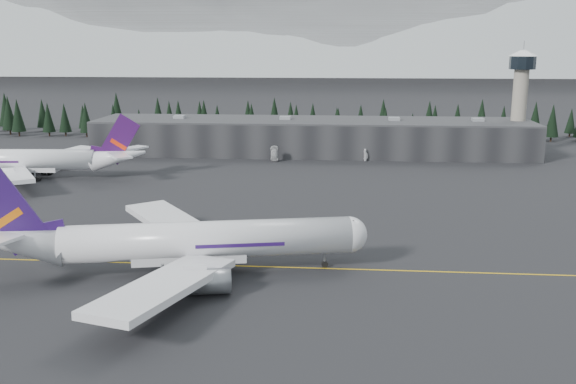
# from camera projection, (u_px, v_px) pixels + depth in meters

# --- Properties ---
(ground) EXTENTS (1400.00, 1400.00, 0.00)m
(ground) POSITION_uv_depth(u_px,v_px,m) (279.00, 263.00, 118.35)
(ground) COLOR black
(ground) RESTS_ON ground
(taxiline) EXTENTS (400.00, 0.40, 0.02)m
(taxiline) POSITION_uv_depth(u_px,v_px,m) (278.00, 267.00, 116.41)
(taxiline) COLOR gold
(taxiline) RESTS_ON ground
(terminal) EXTENTS (160.00, 30.00, 12.60)m
(terminal) POSITION_uv_depth(u_px,v_px,m) (312.00, 136.00, 238.36)
(terminal) COLOR black
(terminal) RESTS_ON ground
(control_tower) EXTENTS (10.00, 10.00, 37.70)m
(control_tower) POSITION_uv_depth(u_px,v_px,m) (520.00, 91.00, 231.23)
(control_tower) COLOR gray
(control_tower) RESTS_ON ground
(treeline) EXTENTS (360.00, 20.00, 15.00)m
(treeline) POSITION_uv_depth(u_px,v_px,m) (316.00, 122.00, 274.03)
(treeline) COLOR black
(treeline) RESTS_ON ground
(mountain_ridge) EXTENTS (4400.00, 900.00, 420.00)m
(mountain_ridge) POSITION_uv_depth(u_px,v_px,m) (337.00, 69.00, 1089.63)
(mountain_ridge) COLOR white
(mountain_ridge) RESTS_ON ground
(jet_main) EXTENTS (69.87, 63.86, 20.78)m
(jet_main) POSITION_uv_depth(u_px,v_px,m) (172.00, 242.00, 111.75)
(jet_main) COLOR silver
(jet_main) RESTS_ON ground
(jet_parked) EXTENTS (66.93, 61.62, 19.67)m
(jet_parked) POSITION_uv_depth(u_px,v_px,m) (35.00, 160.00, 193.52)
(jet_parked) COLOR white
(jet_parked) RESTS_ON ground
(gse_vehicle_a) EXTENTS (3.01, 5.81, 1.56)m
(gse_vehicle_a) POSITION_uv_depth(u_px,v_px,m) (275.00, 159.00, 222.15)
(gse_vehicle_a) COLOR #B8B9BB
(gse_vehicle_a) RESTS_ON ground
(gse_vehicle_b) EXTENTS (4.43, 1.89, 1.49)m
(gse_vehicle_b) POSITION_uv_depth(u_px,v_px,m) (366.00, 159.00, 223.15)
(gse_vehicle_b) COLOR white
(gse_vehicle_b) RESTS_ON ground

